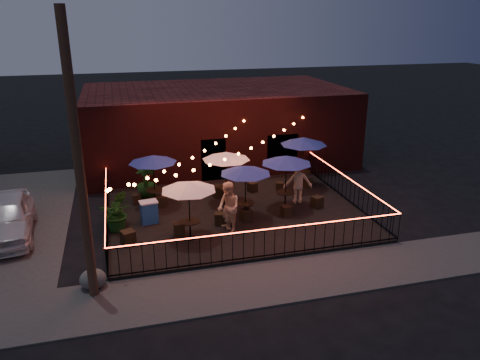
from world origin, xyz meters
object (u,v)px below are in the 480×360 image
at_px(utility_pole, 79,165).
at_px(cafe_table_1, 153,160).
at_px(cafe_table_3, 226,156).
at_px(cafe_table_4, 286,160).
at_px(cafe_table_0, 188,187).
at_px(cafe_table_2, 245,170).
at_px(cooler, 149,212).
at_px(boulder, 93,279).
at_px(cafe_table_5, 304,142).

relative_size(utility_pole, cafe_table_1, 3.65).
bearing_deg(cafe_table_3, utility_pole, -133.07).
height_order(cafe_table_1, cafe_table_4, cafe_table_4).
bearing_deg(cafe_table_1, cafe_table_0, -75.20).
bearing_deg(utility_pole, cafe_table_2, 34.08).
relative_size(cafe_table_0, cafe_table_1, 1.10).
height_order(cooler, boulder, cooler).
bearing_deg(cafe_table_0, cafe_table_3, 55.87).
distance_m(cafe_table_0, cooler, 2.66).
relative_size(cooler, boulder, 1.06).
bearing_deg(cafe_table_3, cafe_table_5, 14.35).
xyz_separation_m(cafe_table_0, cafe_table_5, (5.93, 4.03, 0.18)).
height_order(cafe_table_4, cooler, cafe_table_4).
relative_size(cafe_table_0, cooler, 2.70).
height_order(cafe_table_0, cafe_table_4, cafe_table_4).
bearing_deg(cafe_table_1, cafe_table_4, -18.44).
xyz_separation_m(utility_pole, cafe_table_2, (5.65, 3.82, -1.85)).
relative_size(utility_pole, cafe_table_4, 3.53).
bearing_deg(boulder, cafe_table_5, 34.45).
relative_size(utility_pole, cafe_table_0, 3.33).
xyz_separation_m(cafe_table_1, cafe_table_2, (3.30, -2.33, -0.00)).
relative_size(cafe_table_5, boulder, 3.10).
bearing_deg(cafe_table_0, boulder, -145.19).
relative_size(cafe_table_1, boulder, 2.61).
height_order(cafe_table_3, cafe_table_4, cafe_table_4).
bearing_deg(cafe_table_5, cooler, -162.36).
height_order(cafe_table_0, cafe_table_3, cafe_table_3).
bearing_deg(cooler, boulder, -124.42).
height_order(cafe_table_1, boulder, cafe_table_1).
height_order(cafe_table_1, cafe_table_3, cafe_table_3).
bearing_deg(cafe_table_3, cafe_table_0, -124.13).
bearing_deg(utility_pole, cafe_table_0, 39.15).
xyz_separation_m(cafe_table_0, cafe_table_2, (2.38, 1.16, 0.02)).
relative_size(utility_pole, cafe_table_2, 3.56).
distance_m(cafe_table_1, cooler, 2.38).
height_order(cafe_table_2, cooler, cafe_table_2).
relative_size(cafe_table_4, boulder, 2.70).
relative_size(utility_pole, cooler, 8.99).
distance_m(cafe_table_2, cooler, 4.04).
bearing_deg(cafe_table_5, cafe_table_0, -145.75).
relative_size(cafe_table_4, cooler, 2.55).
bearing_deg(utility_pole, cooler, 65.95).
bearing_deg(utility_pole, boulder, 93.16).
xyz_separation_m(cafe_table_1, cafe_table_3, (2.99, -0.45, 0.03)).
xyz_separation_m(utility_pole, cafe_table_1, (2.35, 6.16, -1.85)).
relative_size(cafe_table_1, cafe_table_3, 0.83).
xyz_separation_m(cafe_table_3, boulder, (-5.36, -5.34, -1.86)).
xyz_separation_m(cafe_table_4, boulder, (-7.55, -4.06, -1.89)).
distance_m(cafe_table_3, cafe_table_5, 3.99).
bearing_deg(cafe_table_3, cafe_table_1, 171.53).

